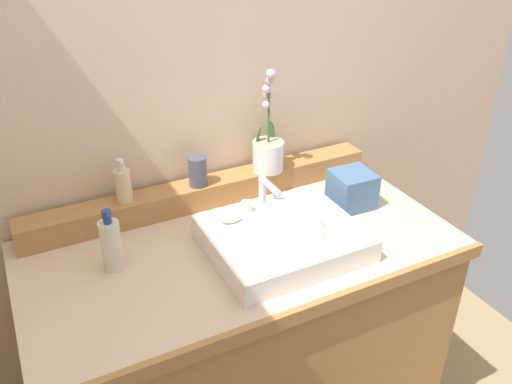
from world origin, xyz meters
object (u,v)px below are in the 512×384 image
potted_plant (268,148)px  lotion_bottle (111,244)px  tumbler_cup (198,171)px  tissue_box (352,189)px  soap_bar (231,218)px  soap_dispenser (123,184)px  sink_basin (285,241)px

potted_plant → lotion_bottle: size_ratio=1.91×
tumbler_cup → potted_plant: bearing=-0.7°
tumbler_cup → tissue_box: tumbler_cup is taller
potted_plant → tumbler_cup: size_ratio=3.59×
soap_bar → soap_dispenser: size_ratio=0.49×
soap_dispenser → tumbler_cup: soap_dispenser is taller
sink_basin → soap_dispenser: (-0.37, 0.35, 0.11)m
soap_bar → tissue_box: bearing=1.7°
soap_dispenser → lotion_bottle: bearing=-114.4°
lotion_bottle → tissue_box: (0.80, -0.02, -0.02)m
lotion_bottle → tissue_box: size_ratio=1.46×
soap_bar → potted_plant: size_ratio=0.19×
tissue_box → sink_basin: bearing=-159.0°
soap_bar → lotion_bottle: size_ratio=0.37×
sink_basin → lotion_bottle: lotion_bottle is taller
lotion_bottle → tissue_box: bearing=-1.2°
potted_plant → tissue_box: potted_plant is taller
sink_basin → lotion_bottle: bearing=163.0°
potted_plant → tissue_box: size_ratio=2.78×
soap_dispenser → soap_bar: bearing=-43.6°
sink_basin → soap_bar: 0.17m
soap_dispenser → tissue_box: 0.74m
sink_basin → soap_bar: bearing=136.3°
soap_bar → potted_plant: potted_plant is taller
lotion_bottle → sink_basin: bearing=-17.0°
tumbler_cup → soap_bar: bearing=-87.2°
soap_dispenser → lotion_bottle: size_ratio=0.76×
soap_dispenser → lotion_bottle: (-0.10, -0.21, -0.06)m
potted_plant → soap_dispenser: 0.50m
soap_bar → tumbler_cup: size_ratio=0.69×
potted_plant → tumbler_cup: potted_plant is taller
sink_basin → tissue_box: (0.33, 0.13, 0.03)m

